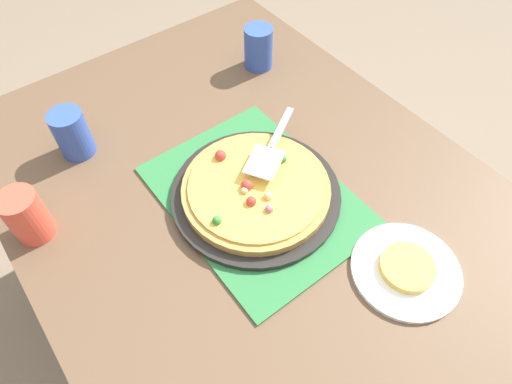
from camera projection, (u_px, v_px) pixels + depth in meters
name	position (u px, v px, depth m)	size (l,w,h in m)	color
ground_plane	(256.00, 321.00, 1.61)	(8.00, 8.00, 0.00)	#84705B
dining_table	(256.00, 224.00, 1.10)	(1.40, 1.00, 0.75)	brown
placemat	(256.00, 197.00, 1.01)	(0.48, 0.36, 0.01)	#2D753D
pizza_pan	(256.00, 194.00, 1.00)	(0.38, 0.38, 0.01)	black
pizza	(256.00, 188.00, 0.98)	(0.33, 0.33, 0.05)	#B78442
plate_near_left	(406.00, 270.00, 0.89)	(0.22, 0.22, 0.01)	white
served_slice_left	(407.00, 267.00, 0.88)	(0.11, 0.11, 0.02)	#EAB747
cup_near	(258.00, 48.00, 1.25)	(0.08, 0.08, 0.12)	#3351AD
cup_far	(72.00, 134.00, 1.05)	(0.08, 0.08, 0.12)	#3351AD
cup_corner	(27.00, 216.00, 0.91)	(0.08, 0.08, 0.12)	#E04C38
pizza_server	(271.00, 147.00, 1.01)	(0.16, 0.22, 0.01)	silver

